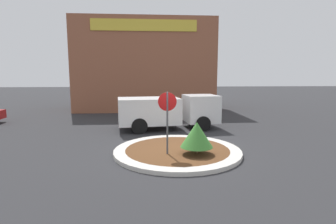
% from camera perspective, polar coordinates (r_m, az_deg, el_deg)
% --- Properties ---
extents(ground_plane, '(120.00, 120.00, 0.00)m').
position_cam_1_polar(ground_plane, '(10.59, 2.04, -8.86)').
color(ground_plane, '#2D2D30').
extents(traffic_island, '(5.03, 5.03, 0.15)m').
position_cam_1_polar(traffic_island, '(10.57, 2.04, -8.46)').
color(traffic_island, beige).
rests_on(traffic_island, ground_plane).
extents(stop_sign, '(0.68, 0.07, 2.47)m').
position_cam_1_polar(stop_sign, '(9.61, -0.15, -0.15)').
color(stop_sign, '#4C4C51').
rests_on(stop_sign, ground_plane).
extents(island_shrub, '(1.21, 1.21, 1.21)m').
position_cam_1_polar(island_shrub, '(9.77, 6.27, -4.90)').
color(island_shrub, brown).
rests_on(island_shrub, traffic_island).
extents(utility_truck, '(5.83, 2.70, 1.92)m').
position_cam_1_polar(utility_truck, '(14.91, -0.06, 0.37)').
color(utility_truck, white).
rests_on(utility_truck, ground_plane).
extents(storefront_building, '(11.88, 6.07, 7.77)m').
position_cam_1_polar(storefront_building, '(24.36, -5.01, 9.93)').
color(storefront_building, '#93563D').
rests_on(storefront_building, ground_plane).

